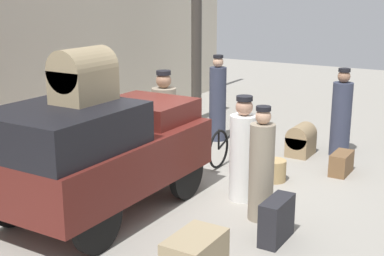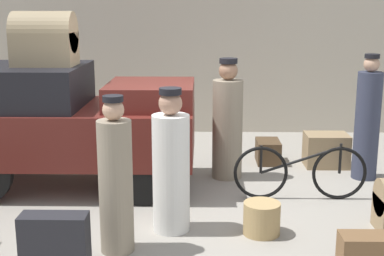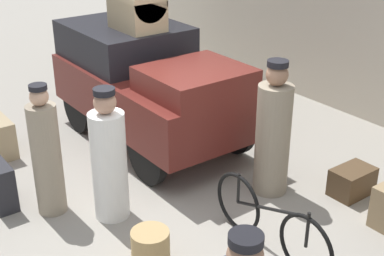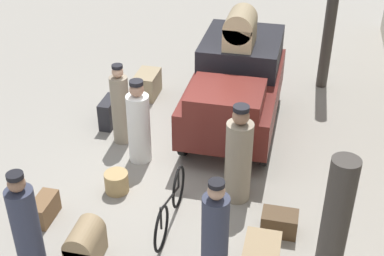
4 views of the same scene
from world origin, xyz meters
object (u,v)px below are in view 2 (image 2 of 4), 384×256
object	(u,v)px
wicker_basket	(262,218)
trunk_on_truck_roof	(44,40)
porter_with_bicycle	(367,122)
suitcase_small_leather	(268,151)
conductor_in_dark_uniform	(116,182)
porter_standing_middle	(227,125)
suitcase_tan_flat	(326,150)
porter_lifting_near_truck	(171,168)
bicycle	(300,172)
truck	(66,119)
suitcase_black_upright	(55,243)
trunk_umber_medium	(371,254)

from	to	relation	value
wicker_basket	trunk_on_truck_roof	distance (m)	3.73
porter_with_bicycle	suitcase_small_leather	xyz separation A→B (m)	(-1.32, 0.78, -0.66)
conductor_in_dark_uniform	wicker_basket	bearing A→B (deg)	15.85
porter_standing_middle	suitcase_tan_flat	size ratio (longest dim) A/B	2.64
porter_with_bicycle	porter_lifting_near_truck	world-z (taller)	porter_with_bicycle
bicycle	truck	bearing A→B (deg)	171.06
bicycle	wicker_basket	xyz separation A→B (m)	(-0.62, -1.12, -0.18)
bicycle	suitcase_small_leather	distance (m)	1.71
porter_standing_middle	suitcase_tan_flat	bearing A→B (deg)	20.36
trunk_on_truck_roof	suitcase_tan_flat	bearing A→B (deg)	13.80
suitcase_small_leather	trunk_on_truck_roof	world-z (taller)	trunk_on_truck_roof
porter_standing_middle	porter_with_bicycle	size ratio (longest dim) A/B	0.97
suitcase_black_upright	suitcase_small_leather	bearing A→B (deg)	56.32
suitcase_tan_flat	porter_lifting_near_truck	bearing A→B (deg)	-132.49
bicycle	conductor_in_dark_uniform	size ratio (longest dim) A/B	1.06
porter_with_bicycle	trunk_umber_medium	xyz separation A→B (m)	(-0.79, -2.91, -0.65)
conductor_in_dark_uniform	suitcase_small_leather	world-z (taller)	conductor_in_dark_uniform
porter_lifting_near_truck	suitcase_black_upright	size ratio (longest dim) A/B	2.54
wicker_basket	porter_standing_middle	xyz separation A→B (m)	(-0.30, 2.03, 0.62)
suitcase_tan_flat	porter_standing_middle	bearing A→B (deg)	-159.64
porter_standing_middle	suitcase_black_upright	bearing A→B (deg)	-121.10
bicycle	trunk_on_truck_roof	xyz separation A→B (m)	(-3.41, 0.50, 1.68)
conductor_in_dark_uniform	trunk_umber_medium	size ratio (longest dim) A/B	2.75
truck	trunk_umber_medium	xyz separation A→B (m)	(3.49, -2.50, -0.77)
truck	porter_lifting_near_truck	distance (m)	2.18
trunk_umber_medium	porter_standing_middle	bearing A→B (deg)	113.00
wicker_basket	suitcase_black_upright	bearing A→B (deg)	-156.48
suitcase_small_leather	trunk_on_truck_roof	bearing A→B (deg)	-159.62
conductor_in_dark_uniform	trunk_umber_medium	world-z (taller)	conductor_in_dark_uniform
suitcase_small_leather	bicycle	bearing A→B (deg)	-82.83
trunk_on_truck_roof	wicker_basket	bearing A→B (deg)	-30.16
porter_with_bicycle	suitcase_black_upright	distance (m)	4.83
truck	porter_with_bicycle	world-z (taller)	porter_with_bicycle
trunk_on_truck_roof	porter_standing_middle	bearing A→B (deg)	9.38
bicycle	porter_lifting_near_truck	world-z (taller)	porter_lifting_near_truck
porter_standing_middle	porter_lifting_near_truck	xyz separation A→B (m)	(-0.71, -1.93, -0.06)
porter_standing_middle	conductor_in_dark_uniform	size ratio (longest dim) A/B	1.08
suitcase_tan_flat	trunk_umber_medium	bearing A→B (deg)	-95.88
truck	porter_standing_middle	xyz separation A→B (m)	(2.26, 0.41, -0.17)
wicker_basket	conductor_in_dark_uniform	world-z (taller)	conductor_in_dark_uniform
truck	bicycle	xyz separation A→B (m)	(3.17, -0.50, -0.60)
truck	porter_lifting_near_truck	size ratio (longest dim) A/B	2.05
porter_standing_middle	porter_lifting_near_truck	world-z (taller)	porter_standing_middle
suitcase_tan_flat	suitcase_black_upright	size ratio (longest dim) A/B	1.04
trunk_on_truck_roof	suitcase_black_upright	bearing A→B (deg)	-73.97
suitcase_black_upright	trunk_on_truck_roof	size ratio (longest dim) A/B	0.80
trunk_on_truck_roof	trunk_umber_medium	bearing A→B (deg)	-33.85
wicker_basket	suitcase_small_leather	distance (m)	2.84
porter_standing_middle	porter_with_bicycle	bearing A→B (deg)	-0.02
porter_lifting_near_truck	suitcase_tan_flat	size ratio (longest dim) A/B	2.44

